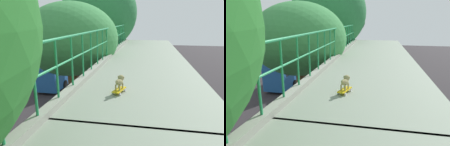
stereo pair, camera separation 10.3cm
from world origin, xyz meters
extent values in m
cube|color=black|center=(1.34, 1.32, 5.66)|extent=(3.21, 0.06, 0.00)
cylinder|color=#239154|center=(-0.25, 1.17, 6.34)|extent=(0.04, 0.04, 1.12)
cylinder|color=#239154|center=(-0.25, 1.94, 6.34)|extent=(0.04, 0.04, 1.12)
cylinder|color=#239154|center=(-0.25, 2.72, 6.34)|extent=(0.04, 0.04, 1.12)
cylinder|color=#239154|center=(-0.25, 3.50, 6.34)|extent=(0.04, 0.04, 1.12)
cylinder|color=#239154|center=(-0.25, 4.28, 6.34)|extent=(0.04, 0.04, 1.12)
cylinder|color=#239154|center=(-0.25, 5.05, 6.34)|extent=(0.04, 0.04, 1.12)
cylinder|color=#239154|center=(-0.25, 5.83, 6.34)|extent=(0.04, 0.04, 1.12)
cylinder|color=#239154|center=(-0.25, 6.61, 6.34)|extent=(0.04, 0.04, 1.12)
cylinder|color=#239154|center=(-0.25, 7.38, 6.34)|extent=(0.04, 0.04, 1.12)
cylinder|color=#239154|center=(-0.25, 8.16, 6.34)|extent=(0.04, 0.04, 1.12)
cylinder|color=#239154|center=(-0.25, 8.94, 6.34)|extent=(0.04, 0.04, 1.12)
cylinder|color=#239154|center=(-0.25, 9.72, 6.34)|extent=(0.04, 0.04, 1.12)
cylinder|color=#239154|center=(-0.25, 10.49, 6.34)|extent=(0.04, 0.04, 1.12)
cylinder|color=#239154|center=(-0.25, 11.27, 6.34)|extent=(0.04, 0.04, 1.12)
cylinder|color=#239154|center=(-0.25, 12.05, 6.34)|extent=(0.04, 0.04, 1.12)
cylinder|color=#239154|center=(-0.25, 12.83, 6.34)|extent=(0.04, 0.04, 1.12)
cylinder|color=#239154|center=(-0.25, 13.60, 6.34)|extent=(0.04, 0.04, 1.12)
cube|color=#1D4E8D|center=(-8.38, 20.75, 1.68)|extent=(2.35, 10.18, 2.79)
cube|color=black|center=(-8.38, 20.75, 2.16)|extent=(2.37, 9.37, 0.70)
cylinder|color=black|center=(-7.25, 24.31, 0.48)|extent=(0.28, 0.96, 0.96)
cylinder|color=black|center=(-9.51, 24.31, 0.48)|extent=(0.28, 0.96, 0.96)
cylinder|color=black|center=(-7.25, 17.95, 0.48)|extent=(0.28, 0.96, 0.96)
cylinder|color=black|center=(-9.51, 17.95, 0.48)|extent=(0.28, 0.96, 0.96)
cylinder|color=brown|center=(-2.19, 7.67, 2.57)|extent=(0.52, 0.52, 5.13)
ellipsoid|color=#3D8B48|center=(-2.19, 7.67, 6.36)|extent=(4.47, 4.47, 3.45)
cylinder|color=brown|center=(-2.36, 14.16, 3.09)|extent=(0.57, 0.57, 6.17)
ellipsoid|color=#2C7841|center=(-2.36, 14.16, 7.75)|extent=(5.73, 5.73, 5.60)
cylinder|color=brown|center=(-2.15, 24.10, 2.98)|extent=(0.43, 0.43, 5.95)
ellipsoid|color=#2C733D|center=(-2.15, 24.10, 7.00)|extent=(3.82, 3.82, 2.96)
cube|color=gold|center=(0.83, 2.74, 5.73)|extent=(0.28, 0.48, 0.02)
cylinder|color=white|center=(0.95, 2.86, 5.69)|extent=(0.04, 0.06, 0.06)
cylinder|color=white|center=(0.78, 2.90, 5.69)|extent=(0.04, 0.06, 0.06)
cylinder|color=white|center=(0.88, 2.57, 5.69)|extent=(0.04, 0.06, 0.06)
cylinder|color=white|center=(0.70, 2.62, 5.69)|extent=(0.04, 0.06, 0.06)
cylinder|color=#998E5C|center=(0.90, 2.81, 5.80)|extent=(0.04, 0.04, 0.12)
cylinder|color=#998E5C|center=(0.80, 2.83, 5.80)|extent=(0.04, 0.04, 0.12)
cylinder|color=#998E5C|center=(0.85, 2.64, 5.80)|extent=(0.04, 0.04, 0.12)
cylinder|color=#998E5C|center=(0.76, 2.67, 5.80)|extent=(0.04, 0.04, 0.12)
ellipsoid|color=#998E5C|center=(0.83, 2.74, 5.91)|extent=(0.21, 0.26, 0.14)
sphere|color=#998E5C|center=(0.85, 2.83, 5.98)|extent=(0.14, 0.14, 0.14)
ellipsoid|color=#8C9555|center=(0.87, 2.89, 5.97)|extent=(0.06, 0.07, 0.04)
sphere|color=#998E5C|center=(0.90, 2.82, 6.00)|extent=(0.06, 0.06, 0.06)
sphere|color=#998E5C|center=(0.80, 2.85, 6.00)|extent=(0.06, 0.06, 0.06)
sphere|color=#998E5C|center=(0.79, 2.62, 5.95)|extent=(0.07, 0.07, 0.07)
camera|label=1|loc=(1.42, -1.48, 7.25)|focal=32.27mm
camera|label=2|loc=(1.52, -1.46, 7.25)|focal=32.27mm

